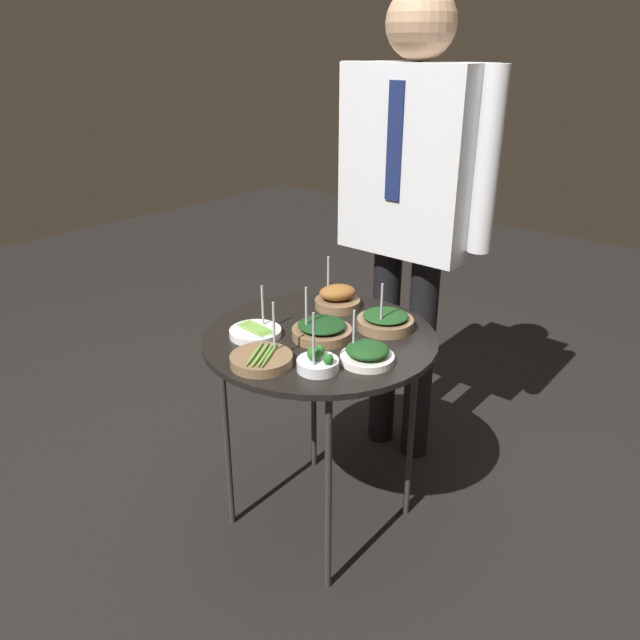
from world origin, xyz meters
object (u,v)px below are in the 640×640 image
object	(u,v)px
bowl_asparagus_back_left	(255,332)
bowl_roast_center	(337,298)
bowl_broccoli_front_center	(318,362)
bowl_spinach_mid_left	(385,321)
waiter_figure	(412,185)
serving_cart	(320,349)
bowl_spinach_front_left	(322,330)
bowl_asparagus_back_right	(263,360)
bowl_spinach_front_right	(367,354)

from	to	relation	value
bowl_asparagus_back_left	bowl_roast_center	distance (m)	0.33
bowl_broccoli_front_center	bowl_asparagus_back_left	bearing A→B (deg)	171.63
bowl_spinach_mid_left	waiter_figure	bearing A→B (deg)	114.27
waiter_figure	bowl_roast_center	bearing A→B (deg)	-98.73
serving_cart	bowl_broccoli_front_center	bearing A→B (deg)	-50.95
bowl_spinach_front_left	bowl_asparagus_back_right	bearing A→B (deg)	-92.01
bowl_asparagus_back_left	bowl_roast_center	world-z (taller)	bowl_roast_center
serving_cart	bowl_asparagus_back_right	xyz separation A→B (m)	(0.00, -0.24, 0.06)
bowl_spinach_front_left	bowl_roast_center	bearing A→B (deg)	117.82
bowl_spinach_front_left	waiter_figure	xyz separation A→B (m)	(-0.06, 0.54, 0.34)
bowl_spinach_mid_left	bowl_asparagus_back_right	world-z (taller)	bowl_asparagus_back_right
bowl_broccoli_front_center	bowl_spinach_front_right	bearing A→B (deg)	59.76
bowl_spinach_front_right	bowl_asparagus_back_right	bearing A→B (deg)	-135.98
bowl_asparagus_back_left	waiter_figure	bearing A→B (deg)	81.57
bowl_spinach_front_left	bowl_broccoli_front_center	world-z (taller)	bowl_broccoli_front_center
waiter_figure	serving_cart	bearing A→B (deg)	-85.06
bowl_broccoli_front_center	bowl_spinach_front_left	bearing A→B (deg)	127.46
serving_cart	bowl_broccoli_front_center	distance (m)	0.23
bowl_spinach_front_left	bowl_asparagus_back_right	world-z (taller)	bowl_asparagus_back_right
bowl_broccoli_front_center	bowl_asparagus_back_left	size ratio (longest dim) A/B	1.15
bowl_spinach_mid_left	bowl_asparagus_back_left	bearing A→B (deg)	-131.50
serving_cart	bowl_asparagus_back_left	distance (m)	0.20
serving_cart	bowl_spinach_front_left	distance (m)	0.07
serving_cart	bowl_spinach_front_left	bearing A→B (deg)	-27.53
bowl_asparagus_back_left	bowl_asparagus_back_right	xyz separation A→B (m)	(0.15, -0.12, 0.00)
bowl_broccoli_front_center	bowl_asparagus_back_left	world-z (taller)	bowl_broccoli_front_center
bowl_broccoli_front_center	bowl_spinach_mid_left	size ratio (longest dim) A/B	1.03
bowl_spinach_mid_left	bowl_asparagus_back_left	world-z (taller)	bowl_spinach_mid_left
bowl_spinach_front_right	bowl_broccoli_front_center	world-z (taller)	bowl_broccoli_front_center
bowl_spinach_mid_left	bowl_asparagus_back_right	bearing A→B (deg)	-105.42
bowl_roast_center	waiter_figure	xyz separation A→B (m)	(0.05, 0.33, 0.33)
bowl_spinach_front_right	bowl_broccoli_front_center	size ratio (longest dim) A/B	0.84
waiter_figure	bowl_asparagus_back_left	bearing A→B (deg)	-98.43
bowl_broccoli_front_center	bowl_asparagus_back_right	world-z (taller)	bowl_broccoli_front_center
bowl_asparagus_back_left	bowl_spinach_mid_left	bearing A→B (deg)	48.50
waiter_figure	bowl_spinach_front_right	bearing A→B (deg)	-66.24
bowl_spinach_front_right	bowl_roast_center	world-z (taller)	bowl_roast_center
bowl_spinach_front_right	bowl_roast_center	bearing A→B (deg)	141.00
bowl_spinach_front_right	bowl_roast_center	xyz separation A→B (m)	(-0.31, 0.25, 0.01)
serving_cart	bowl_asparagus_back_right	world-z (taller)	bowl_asparagus_back_right
bowl_asparagus_back_left	waiter_figure	distance (m)	0.75
bowl_spinach_front_right	waiter_figure	xyz separation A→B (m)	(-0.26, 0.58, 0.34)
bowl_spinach_mid_left	bowl_asparagus_back_left	xyz separation A→B (m)	(-0.26, -0.30, -0.01)
bowl_spinach_mid_left	waiter_figure	size ratio (longest dim) A/B	0.10
bowl_broccoli_front_center	waiter_figure	xyz separation A→B (m)	(-0.18, 0.70, 0.34)
bowl_asparagus_back_right	serving_cart	bearing A→B (deg)	91.02
serving_cart	waiter_figure	xyz separation A→B (m)	(-0.05, 0.53, 0.41)
bowl_asparagus_back_left	bowl_roast_center	size ratio (longest dim) A/B	0.92
serving_cart	bowl_spinach_front_right	bearing A→B (deg)	-12.53
bowl_spinach_front_left	bowl_asparagus_back_left	size ratio (longest dim) A/B	1.16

